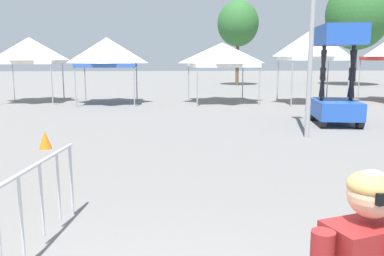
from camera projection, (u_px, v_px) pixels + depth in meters
The scene contains 9 objects.
canopy_tent_behind_right at pixel (29, 51), 20.92m from camera, with size 2.88×2.88×3.33m.
canopy_tent_center at pixel (107, 52), 20.31m from camera, with size 2.93×2.93×3.29m.
canopy_tent_right_of_center at pixel (222, 55), 20.82m from camera, with size 3.44×3.44×3.05m.
canopy_tent_far_left at pixel (313, 45), 20.23m from camera, with size 2.91×2.91×3.72m.
scissor_lift at pixel (336, 94), 14.14m from camera, with size 1.76×2.50×3.38m.
tree_behind_tents_left at pixel (358, 15), 33.30m from camera, with size 5.16×5.16×8.61m.
tree_behind_tents_right at pixel (238, 24), 33.54m from camera, with size 3.38×3.38×6.93m.
crowd_barrier_near_person at pixel (41, 187), 4.96m from camera, with size 0.33×2.09×1.08m.
traffic_cone_near_barrier at pixel (45, 140), 10.42m from camera, with size 0.32×0.32×0.47m, color orange.
Camera 1 is at (0.19, -2.38, 2.30)m, focal length 38.29 mm.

